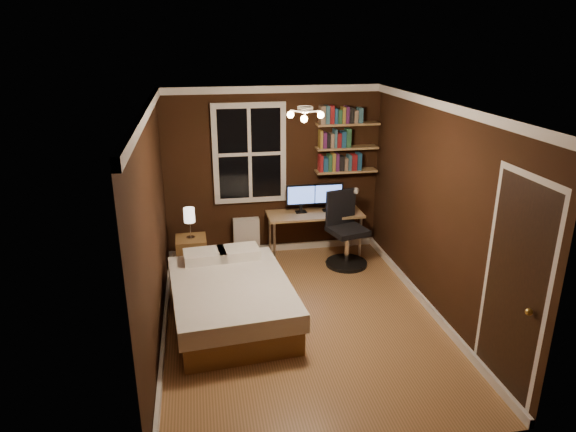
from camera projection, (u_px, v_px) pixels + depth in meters
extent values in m
plane|color=brown|center=(301.00, 319.00, 6.06)|extent=(4.20, 4.20, 0.00)
cube|color=black|center=(273.00, 172.00, 7.58)|extent=(3.20, 0.04, 2.50)
cube|color=black|center=(153.00, 229.00, 5.37)|extent=(0.04, 4.20, 2.50)
cube|color=black|center=(438.00, 212.00, 5.90)|extent=(0.04, 4.20, 2.50)
cube|color=white|center=(303.00, 105.00, 5.22)|extent=(3.20, 4.20, 0.02)
cube|color=silver|center=(249.00, 154.00, 7.39)|extent=(1.06, 0.06, 1.46)
sphere|color=gold|center=(529.00, 312.00, 4.27)|extent=(0.06, 0.06, 0.06)
cube|color=#987549|center=(346.00, 171.00, 7.65)|extent=(0.92, 0.22, 0.03)
cube|color=#987549|center=(347.00, 148.00, 7.54)|extent=(0.92, 0.22, 0.03)
cube|color=#987549|center=(348.00, 124.00, 7.42)|extent=(0.92, 0.22, 0.03)
cube|color=brown|center=(232.00, 310.00, 5.97)|extent=(1.40, 1.88, 0.28)
cube|color=silver|center=(231.00, 291.00, 5.89)|extent=(1.48, 1.94, 0.21)
cube|color=white|center=(205.00, 256.00, 6.41)|extent=(0.54, 0.40, 0.12)
cube|color=white|center=(238.00, 252.00, 6.52)|extent=(0.54, 0.40, 0.12)
cube|color=brown|center=(192.00, 255.00, 7.17)|extent=(0.42, 0.42, 0.52)
cube|color=silver|center=(246.00, 237.00, 7.73)|extent=(0.39, 0.14, 0.58)
cube|color=#987549|center=(315.00, 214.00, 7.62)|extent=(1.41, 0.53, 0.04)
cylinder|color=beige|center=(274.00, 244.00, 7.41)|extent=(0.04, 0.04, 0.64)
cylinder|color=beige|center=(360.00, 238.00, 7.63)|extent=(0.04, 0.04, 0.64)
cylinder|color=beige|center=(270.00, 232.00, 7.83)|extent=(0.04, 0.04, 0.64)
cylinder|color=beige|center=(351.00, 227.00, 8.05)|extent=(0.04, 0.04, 0.64)
cylinder|color=black|center=(346.00, 263.00, 7.47)|extent=(0.60, 0.60, 0.05)
cylinder|color=silver|center=(347.00, 248.00, 7.39)|extent=(0.07, 0.07, 0.45)
cube|color=black|center=(348.00, 231.00, 7.30)|extent=(0.60, 0.60, 0.08)
cube|color=black|center=(341.00, 207.00, 7.39)|extent=(0.46, 0.18, 0.51)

